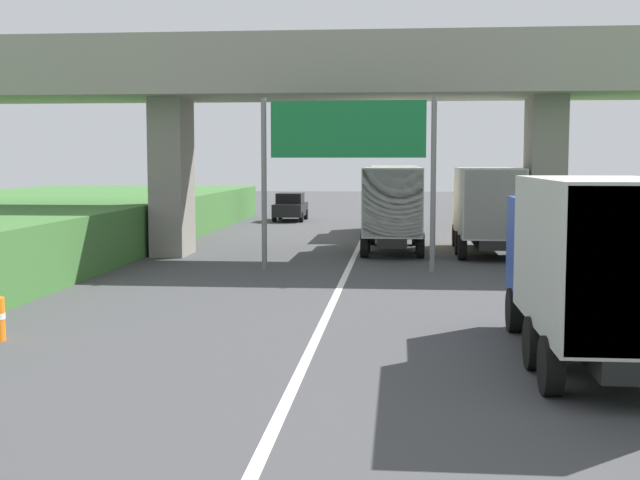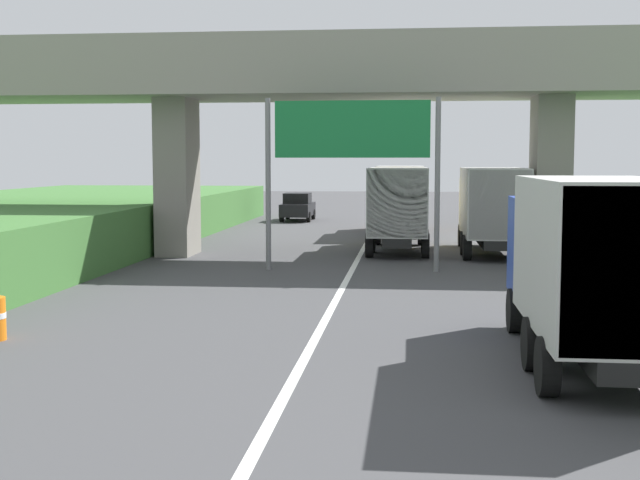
# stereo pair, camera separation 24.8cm
# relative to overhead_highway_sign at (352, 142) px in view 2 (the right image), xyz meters

# --- Properties ---
(lane_centre_stripe) EXTENTS (0.20, 90.76, 0.01)m
(lane_centre_stripe) POSITION_rel_overhead_highway_sign_xyz_m (0.00, -2.15, -4.34)
(lane_centre_stripe) COLOR white
(lane_centre_stripe) RESTS_ON ground
(overpass_bridge) EXTENTS (40.00, 4.80, 8.32)m
(overpass_bridge) POSITION_rel_overhead_highway_sign_xyz_m (0.00, 4.20, 2.00)
(overpass_bridge) COLOR gray
(overpass_bridge) RESTS_ON ground
(overhead_highway_sign) EXTENTS (5.88, 0.18, 5.82)m
(overhead_highway_sign) POSITION_rel_overhead_highway_sign_xyz_m (0.00, 0.00, 0.00)
(overhead_highway_sign) COLOR slate
(overhead_highway_sign) RESTS_ON ground
(truck_blue) EXTENTS (2.44, 7.30, 3.44)m
(truck_blue) POSITION_rel_overhead_highway_sign_xyz_m (5.23, -12.71, -2.41)
(truck_blue) COLOR black
(truck_blue) RESTS_ON ground
(truck_white) EXTENTS (2.44, 7.30, 3.44)m
(truck_white) POSITION_rel_overhead_highway_sign_xyz_m (5.17, 5.79, -2.41)
(truck_white) COLOR black
(truck_white) RESTS_ON ground
(truck_orange) EXTENTS (2.44, 7.30, 3.44)m
(truck_orange) POSITION_rel_overhead_highway_sign_xyz_m (1.45, 14.77, -2.41)
(truck_orange) COLOR black
(truck_orange) RESTS_ON ground
(truck_yellow) EXTENTS (2.44, 7.30, 3.44)m
(truck_yellow) POSITION_rel_overhead_highway_sign_xyz_m (1.48, 6.29, -2.41)
(truck_yellow) COLOR black
(truck_yellow) RESTS_ON ground
(car_black) EXTENTS (1.86, 4.10, 1.72)m
(car_black) POSITION_rel_overhead_highway_sign_xyz_m (-4.97, 23.45, -3.49)
(car_black) COLOR black
(car_black) RESTS_ON ground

